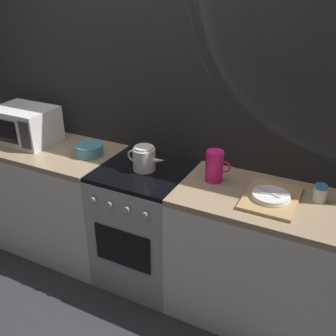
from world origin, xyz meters
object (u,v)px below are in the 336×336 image
Objects in this scene: stove_unit at (145,225)px; kettle at (144,158)px; dish_pile at (271,197)px; microwave at (25,125)px; spice_jar at (320,193)px; mixing_bowl at (89,150)px; pitcher at (215,166)px.

kettle is (0.01, 0.00, 0.53)m from stove_unit.
stove_unit is 2.25× the size of dish_pile.
spice_jar is (2.16, 0.08, -0.08)m from microwave.
kettle is 0.48m from mixing_bowl.
microwave is 1.62× the size of kettle.
mixing_bowl reaches higher than stove_unit.
spice_jar is at bearing 2.17° from microwave.
kettle is at bearing -174.82° from spice_jar.
spice_jar is at bearing 2.76° from mixing_bowl.
dish_pile is at bearing -0.97° from kettle.
microwave is at bearing 179.06° from kettle.
mixing_bowl is at bearing 178.35° from dish_pile.
dish_pile is (1.32, -0.04, -0.02)m from mixing_bowl.
mixing_bowl is at bearing 176.73° from stove_unit.
stove_unit is 4.50× the size of mixing_bowl.
mixing_bowl is 1.32m from dish_pile.
kettle is 1.42× the size of pitcher.
microwave is at bearing 178.90° from stove_unit.
mixing_bowl is 1.57m from spice_jar.
spice_jar is (1.10, 0.10, -0.03)m from kettle.
microwave reaches higher than dish_pile.
microwave reaches higher than pitcher.
pitcher is at bearing 2.34° from mixing_bowl.
dish_pile is at bearing -155.40° from spice_jar.
microwave is 1.15× the size of dish_pile.
pitcher is at bearing -176.60° from spice_jar.
pitcher is at bearing 7.75° from stove_unit.
kettle is at bearing -172.46° from pitcher.
stove_unit is 1.22m from spice_jar.
spice_jar is at bearing 3.40° from pitcher.
microwave reaches higher than kettle.
mixing_bowl is (0.59, 0.01, -0.10)m from microwave.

